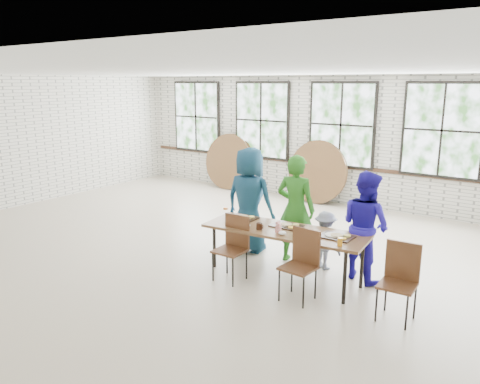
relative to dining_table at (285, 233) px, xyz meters
The scene contains 11 objects.
room 4.81m from the dining_table, 104.28° to the left, with size 12.00×12.00×12.00m.
dining_table is the anchor object (origin of this frame).
chair_near_left 0.76m from the dining_table, 141.72° to the right, with size 0.42×0.41×0.95m.
chair_near_right 0.72m from the dining_table, 40.47° to the right, with size 0.45×0.44×0.95m.
chair_spare 1.78m from the dining_table, ahead, with size 0.44×0.42×0.95m.
adult_teal 1.27m from the dining_table, 148.77° to the left, with size 0.87×0.57×1.79m, color navy.
adult_green 0.70m from the dining_table, 105.84° to the left, with size 0.64×0.42×1.75m, color #276E1D.
toddler 0.77m from the dining_table, 61.81° to the left, with size 0.59×0.34×0.92m, color #14223E.
adult_blue 1.17m from the dining_table, 33.96° to the left, with size 0.78×0.61×1.61m, color #2217A7.
tabletop_clutter 0.12m from the dining_table, 18.15° to the right, with size 2.03×0.63×0.11m.
round_tops_leaning 5.24m from the dining_table, 124.20° to the left, with size 4.15×0.43×1.50m.
Camera 1 is at (4.41, -5.76, 2.83)m, focal length 35.00 mm.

